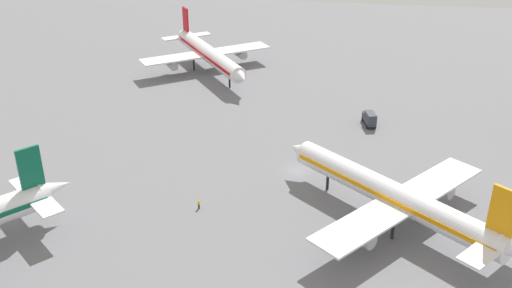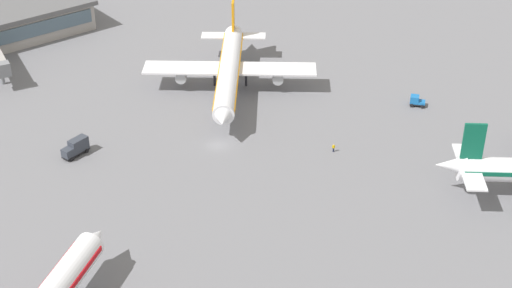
{
  "view_description": "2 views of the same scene",
  "coord_description": "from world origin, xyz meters",
  "px_view_note": "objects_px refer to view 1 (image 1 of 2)",
  "views": [
    {
      "loc": [
        -99.93,
        -6.6,
        55.95
      ],
      "look_at": [
        -2.56,
        7.88,
        6.53
      ],
      "focal_mm": 41.05,
      "sensor_mm": 36.0,
      "label": 1
    },
    {
      "loc": [
        75.6,
        106.23,
        79.38
      ],
      "look_at": [
        -2.37,
        8.85,
        3.54
      ],
      "focal_mm": 54.13,
      "sensor_mm": 36.0,
      "label": 2
    }
  ],
  "objects_px": {
    "airplane_taxiing": "(208,53)",
    "ground_crew_worker": "(199,204)",
    "airplane_at_gate": "(395,196)",
    "catering_truck": "(370,118)"
  },
  "relations": [
    {
      "from": "airplane_taxiing",
      "to": "ground_crew_worker",
      "type": "relative_size",
      "value": 24.36
    },
    {
      "from": "airplane_taxiing",
      "to": "catering_truck",
      "type": "height_order",
      "value": "airplane_taxiing"
    },
    {
      "from": "catering_truck",
      "to": "ground_crew_worker",
      "type": "bearing_deg",
      "value": 128.56
    },
    {
      "from": "airplane_at_gate",
      "to": "ground_crew_worker",
      "type": "height_order",
      "value": "airplane_at_gate"
    },
    {
      "from": "catering_truck",
      "to": "ground_crew_worker",
      "type": "distance_m",
      "value": 49.84
    },
    {
      "from": "airplane_taxiing",
      "to": "ground_crew_worker",
      "type": "distance_m",
      "value": 71.51
    },
    {
      "from": "airplane_taxiing",
      "to": "ground_crew_worker",
      "type": "height_order",
      "value": "airplane_taxiing"
    },
    {
      "from": "airplane_taxiing",
      "to": "catering_truck",
      "type": "relative_size",
      "value": 6.9
    },
    {
      "from": "airplane_at_gate",
      "to": "airplane_taxiing",
      "type": "bearing_deg",
      "value": -15.74
    },
    {
      "from": "ground_crew_worker",
      "to": "airplane_taxiing",
      "type": "bearing_deg",
      "value": -39.77
    }
  ]
}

